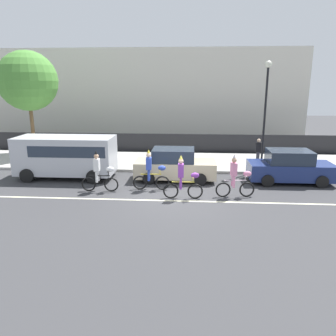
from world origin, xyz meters
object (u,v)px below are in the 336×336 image
object	(u,v)px
parked_car_navy	(290,167)
parade_cyclist_zebra	(100,174)
pedestrian_onlooker	(258,152)
parade_cyclist_purple	(183,180)
parked_van_silver	(67,154)
parade_cyclist_pink	(236,179)
street_lamp_post	(266,100)
parked_car_beige	(175,165)
parade_cyclist_cobalt	(151,172)

from	to	relation	value
parked_car_navy	parade_cyclist_zebra	bearing A→B (deg)	-166.96
parked_car_navy	pedestrian_onlooker	size ratio (longest dim) A/B	2.53
parade_cyclist_purple	pedestrian_onlooker	bearing A→B (deg)	52.72
parked_van_silver	parade_cyclist_zebra	bearing A→B (deg)	-43.27
parade_cyclist_pink	street_lamp_post	world-z (taller)	street_lamp_post
parade_cyclist_zebra	parade_cyclist_pink	world-z (taller)	same
parked_van_silver	pedestrian_onlooker	world-z (taller)	parked_van_silver
parked_car_navy	street_lamp_post	size ratio (longest dim) A/B	0.70
pedestrian_onlooker	parked_car_beige	bearing A→B (deg)	-150.51
street_lamp_post	pedestrian_onlooker	world-z (taller)	street_lamp_post
parade_cyclist_zebra	street_lamp_post	world-z (taller)	street_lamp_post
parade_cyclist_pink	street_lamp_post	bearing A→B (deg)	66.08
parade_cyclist_cobalt	parked_car_navy	xyz separation A→B (m)	(6.77, 1.69, -0.06)
parade_cyclist_cobalt	parade_cyclist_pink	bearing A→B (deg)	-11.51
street_lamp_post	parade_cyclist_cobalt	bearing A→B (deg)	-146.60
parked_car_navy	parade_cyclist_pink	bearing A→B (deg)	-140.54
parked_car_navy	parked_car_beige	xyz separation A→B (m)	(-5.76, 0.02, 0.00)
pedestrian_onlooker	parked_car_navy	bearing A→B (deg)	-68.51
parade_cyclist_purple	street_lamp_post	bearing A→B (deg)	49.16
parked_car_beige	pedestrian_onlooker	bearing A→B (deg)	29.49
parade_cyclist_cobalt	parade_cyclist_purple	bearing A→B (deg)	-37.04
street_lamp_post	parade_cyclist_purple	bearing A→B (deg)	-130.84
parade_cyclist_pink	pedestrian_onlooker	xyz separation A→B (m)	(1.94, 5.14, 0.17)
parade_cyclist_zebra	parked_car_navy	distance (m)	9.34
parade_cyclist_pink	pedestrian_onlooker	size ratio (longest dim) A/B	1.19
parade_cyclist_pink	parade_cyclist_cobalt	bearing A→B (deg)	168.49
parade_cyclist_purple	parked_van_silver	bearing A→B (deg)	154.80
parade_cyclist_purple	parked_van_silver	size ratio (longest dim) A/B	0.38
parade_cyclist_zebra	parade_cyclist_purple	xyz separation A→B (m)	(3.84, -0.73, 0.00)
parade_cyclist_pink	pedestrian_onlooker	distance (m)	5.50
parade_cyclist_cobalt	pedestrian_onlooker	size ratio (longest dim) A/B	1.19
parade_cyclist_purple	pedestrian_onlooker	world-z (taller)	parade_cyclist_purple
parked_car_navy	pedestrian_onlooker	distance (m)	2.89
parade_cyclist_purple	pedestrian_onlooker	size ratio (longest dim) A/B	1.19
parked_car_navy	pedestrian_onlooker	xyz separation A→B (m)	(-1.06, 2.68, 0.23)
parade_cyclist_zebra	parked_car_navy	size ratio (longest dim) A/B	0.47
parked_car_beige	street_lamp_post	size ratio (longest dim) A/B	0.70
parked_car_navy	parade_cyclist_purple	bearing A→B (deg)	-151.64
street_lamp_post	parked_car_beige	bearing A→B (deg)	-156.12
parade_cyclist_pink	parked_car_navy	world-z (taller)	parade_cyclist_pink
parade_cyclist_pink	street_lamp_post	xyz separation A→B (m)	(2.05, 4.61, 3.15)
parade_cyclist_zebra	pedestrian_onlooker	distance (m)	9.36
parked_car_beige	pedestrian_onlooker	world-z (taller)	pedestrian_onlooker
parade_cyclist_pink	parked_van_silver	world-z (taller)	parked_van_silver
parade_cyclist_pink	parade_cyclist_zebra	bearing A→B (deg)	176.66
parade_cyclist_cobalt	parade_cyclist_purple	distance (m)	1.90
parade_cyclist_cobalt	parked_van_silver	xyz separation A→B (m)	(-4.61, 1.74, 0.44)
parked_car_beige	parade_cyclist_cobalt	bearing A→B (deg)	-120.53
parade_cyclist_pink	parked_car_navy	bearing A→B (deg)	39.46
parade_cyclist_cobalt	parade_cyclist_pink	world-z (taller)	same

